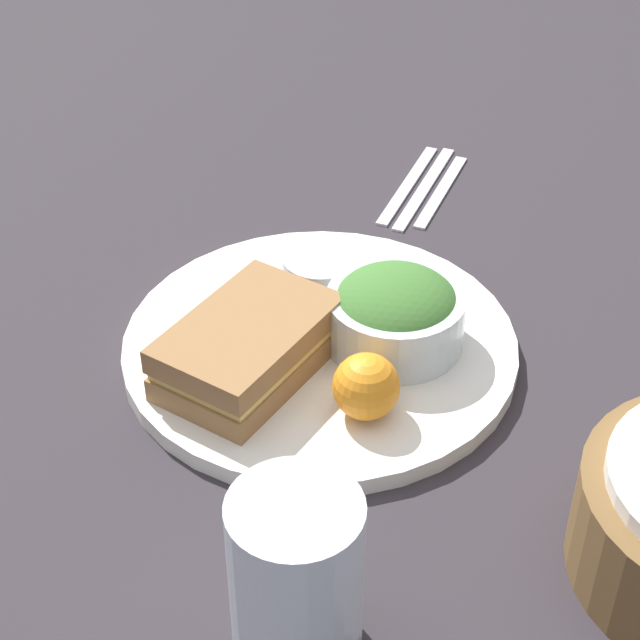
% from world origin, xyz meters
% --- Properties ---
extents(ground_plane, '(4.00, 4.00, 0.00)m').
position_xyz_m(ground_plane, '(0.00, 0.00, 0.00)').
color(ground_plane, '#2D282D').
extents(plate, '(0.33, 0.33, 0.02)m').
position_xyz_m(plate, '(0.00, 0.00, 0.01)').
color(plate, white).
rests_on(plate, ground_plane).
extents(sandwich, '(0.16, 0.12, 0.05)m').
position_xyz_m(sandwich, '(0.07, -0.01, 0.04)').
color(sandwich, olive).
rests_on(sandwich, plate).
extents(salad_bowl, '(0.11, 0.11, 0.06)m').
position_xyz_m(salad_bowl, '(-0.04, 0.04, 0.05)').
color(salad_bowl, silver).
rests_on(salad_bowl, plate).
extents(dressing_cup, '(0.06, 0.06, 0.03)m').
position_xyz_m(dressing_cup, '(-0.05, -0.05, 0.03)').
color(dressing_cup, '#B7B7BC').
rests_on(dressing_cup, plate).
extents(orange_wedge, '(0.05, 0.05, 0.05)m').
position_xyz_m(orange_wedge, '(0.04, 0.09, 0.04)').
color(orange_wedge, orange).
rests_on(orange_wedge, plate).
extents(drink_glass, '(0.08, 0.08, 0.13)m').
position_xyz_m(drink_glass, '(0.21, 0.20, 0.06)').
color(drink_glass, silver).
rests_on(drink_glass, ground_plane).
extents(fork, '(0.16, 0.08, 0.01)m').
position_xyz_m(fork, '(-0.26, -0.13, 0.00)').
color(fork, silver).
rests_on(fork, ground_plane).
extents(knife, '(0.16, 0.08, 0.01)m').
position_xyz_m(knife, '(-0.26, -0.12, 0.00)').
color(knife, silver).
rests_on(knife, ground_plane).
extents(spoon, '(0.14, 0.07, 0.01)m').
position_xyz_m(spoon, '(-0.27, -0.10, 0.00)').
color(spoon, silver).
rests_on(spoon, ground_plane).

